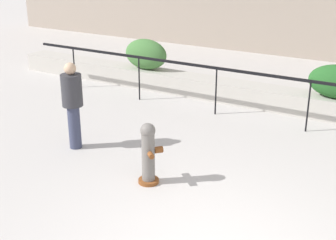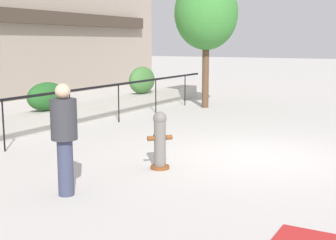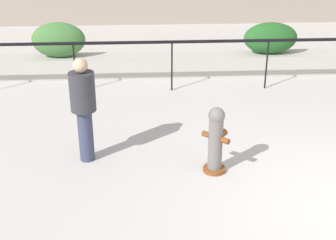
% 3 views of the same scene
% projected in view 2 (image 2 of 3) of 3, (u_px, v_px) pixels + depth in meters
% --- Properties ---
extents(ground_plane, '(120.00, 120.00, 0.00)m').
position_uv_depth(ground_plane, '(255.00, 157.00, 9.61)').
color(ground_plane, '#BCB7B2').
extents(planter_wall_low, '(18.00, 0.70, 0.50)m').
position_uv_depth(planter_wall_low, '(39.00, 121.00, 12.44)').
color(planter_wall_low, '#B7B2A8').
rests_on(planter_wall_low, ground).
extents(fence_railing_segment, '(15.00, 0.05, 1.15)m').
position_uv_depth(fence_railing_segment, '(69.00, 95.00, 11.79)').
color(fence_railing_segment, black).
rests_on(fence_railing_segment, ground).
extents(hedge_bush_1, '(1.32, 0.66, 0.77)m').
position_uv_depth(hedge_bush_1, '(47.00, 96.00, 12.64)').
color(hedge_bush_1, '#235B23').
rests_on(hedge_bush_1, planter_wall_low).
extents(hedge_bush_2, '(1.35, 0.69, 0.97)m').
position_uv_depth(hedge_bush_2, '(142.00, 80.00, 16.79)').
color(hedge_bush_2, '#427538').
rests_on(hedge_bush_2, planter_wall_low).
extents(fire_hydrant, '(0.50, 0.50, 1.08)m').
position_uv_depth(fire_hydrant, '(160.00, 140.00, 8.65)').
color(fire_hydrant, brown).
rests_on(fire_hydrant, ground).
extents(street_tree, '(2.43, 2.19, 4.61)m').
position_uv_depth(street_tree, '(206.00, 14.00, 16.36)').
color(street_tree, brown).
rests_on(street_tree, ground).
extents(pedestrian, '(0.56, 0.56, 1.73)m').
position_uv_depth(pedestrian, '(64.00, 132.00, 7.06)').
color(pedestrian, '#383D56').
rests_on(pedestrian, ground).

